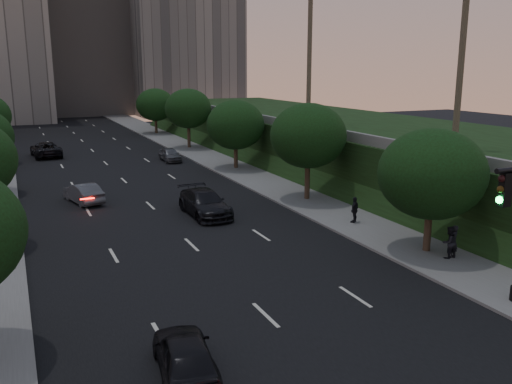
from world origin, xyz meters
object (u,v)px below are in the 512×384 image
sedan_near_left (185,355)px  pedestrian_c (355,210)px  sedan_far_left (46,149)px  sedan_near_right (205,203)px  sedan_mid_left (83,193)px  pedestrian_a (453,241)px  sedan_far_right (170,155)px  pedestrian_b (449,242)px

sedan_near_left → pedestrian_c: bearing=-132.8°
sedan_far_left → pedestrian_c: size_ratio=3.67×
sedan_near_right → sedan_mid_left: bearing=134.5°
sedan_mid_left → sedan_far_left: bearing=-101.4°
sedan_near_left → pedestrian_c: size_ratio=2.67×
sedan_far_left → pedestrian_a: 43.71m
sedan_far_right → pedestrian_c: 26.20m
sedan_near_left → sedan_far_right: size_ratio=1.05×
pedestrian_b → sedan_far_left: bearing=-71.4°
pedestrian_c → sedan_far_right: bearing=-114.6°
sedan_near_right → pedestrian_b: 14.85m
sedan_near_right → pedestrian_c: 9.22m
pedestrian_a → pedestrian_c: size_ratio=1.03×
sedan_far_right → pedestrian_a: pedestrian_a is taller
sedan_near_left → sedan_mid_left: size_ratio=0.99×
sedan_far_right → pedestrian_a: 33.21m
pedestrian_b → pedestrian_c: (-0.58, 6.96, -0.02)m
sedan_far_left → sedan_near_right: same height
sedan_near_left → pedestrian_c: pedestrian_c is taller
sedan_mid_left → sedan_near_right: (6.50, -6.47, 0.10)m
sedan_near_right → pedestrian_c: size_ratio=3.51×
sedan_near_right → sedan_far_right: 20.58m
sedan_near_left → sedan_near_right: sedan_near_right is taller
sedan_near_left → pedestrian_b: 15.03m
sedan_far_right → pedestrian_b: pedestrian_b is taller
sedan_far_left → pedestrian_c: pedestrian_c is taller
sedan_far_right → pedestrian_a: (4.74, -32.87, 0.28)m
sedan_far_right → pedestrian_c: pedestrian_c is taller
sedan_far_left → sedan_near_right: size_ratio=1.04×
sedan_far_right → pedestrian_c: size_ratio=2.55×
sedan_far_right → pedestrian_c: (3.88, -25.91, 0.25)m
sedan_mid_left → pedestrian_a: 24.04m
sedan_near_left → pedestrian_a: (14.66, 4.39, 0.25)m
pedestrian_c → sedan_far_left: bearing=-99.5°
pedestrian_c → sedan_mid_left: bearing=-74.3°
sedan_near_left → pedestrian_a: size_ratio=2.58×
sedan_mid_left → pedestrian_c: size_ratio=2.71×
sedan_mid_left → pedestrian_c: (13.81, -12.09, 0.23)m
pedestrian_b → sedan_near_left: bearing=14.9°
sedan_far_left → pedestrian_b: 43.62m
sedan_mid_left → sedan_far_left: size_ratio=0.74×
sedan_far_left → sedan_near_right: 29.21m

